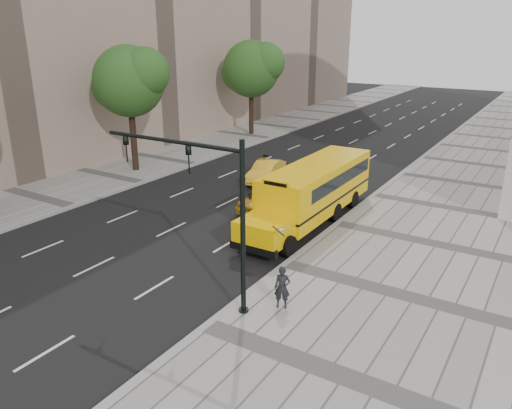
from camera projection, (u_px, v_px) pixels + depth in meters
The scene contains 12 objects.
ground at pixel (242, 205), 29.05m from camera, with size 140.00×140.00×0.00m, color black.
sidewalk_museum at pixel (458, 250), 23.02m from camera, with size 12.00×140.00×0.15m, color gray.
sidewalk_far at pixel (109, 176), 34.53m from camera, with size 6.00×140.00×0.15m, color gray.
curb_museum at pixel (337, 224), 26.02m from camera, with size 0.30×140.00×0.15m, color gray.
curb_far at pixel (141, 183), 33.03m from camera, with size 0.30×140.00×0.15m, color gray.
tree_b at pixel (130, 81), 33.79m from camera, with size 5.44×4.83×8.77m.
tree_c at pixel (252, 68), 46.17m from camera, with size 5.87×5.22×8.82m.
school_bus at pixel (315, 188), 26.41m from camera, with size 2.96×11.56×3.19m.
taxi_near at pixel (273, 197), 27.97m from camera, with size 1.85×4.60×1.57m, color yellow.
taxi_far at pixel (266, 171), 33.49m from camera, with size 1.44×4.12×1.36m, color yellow.
pedestrian at pixel (282, 288), 17.88m from camera, with size 0.58×0.38×1.59m, color black.
traffic_signal at pixel (209, 200), 17.27m from camera, with size 6.18×0.36×6.40m.
Camera 1 is at (15.25, -22.76, 9.70)m, focal length 35.00 mm.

